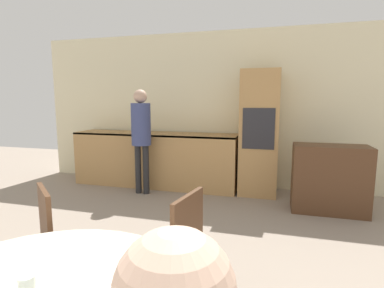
{
  "coord_description": "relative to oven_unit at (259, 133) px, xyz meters",
  "views": [
    {
      "loc": [
        0.66,
        0.54,
        1.47
      ],
      "look_at": [
        -0.05,
        3.11,
        1.08
      ],
      "focal_mm": 28.0,
      "sensor_mm": 36.0,
      "label": 1
    }
  ],
  "objects": [
    {
      "name": "salt_shaker",
      "position": [
        -0.29,
        -3.73,
        -0.19
      ],
      "size": [
        0.03,
        0.03,
        0.09
      ],
      "color": "white",
      "rests_on": "dining_table"
    },
    {
      "name": "kitchen_counter",
      "position": [
        -1.74,
        -0.01,
        -0.49
      ],
      "size": [
        2.82,
        0.6,
        0.91
      ],
      "color": "tan",
      "rests_on": "ground_plane"
    },
    {
      "name": "person_standing",
      "position": [
        -1.76,
        -0.5,
        0.06
      ],
      "size": [
        0.3,
        0.3,
        1.63
      ],
      "color": "#262628",
      "rests_on": "ground_plane"
    },
    {
      "name": "chair_far_left",
      "position": [
        -1.25,
        -3.27,
        -0.46
      ],
      "size": [
        0.56,
        0.56,
        0.91
      ],
      "rotation": [
        0.0,
        0.0,
        5.58
      ],
      "color": "#51331E",
      "rests_on": "ground_plane"
    },
    {
      "name": "cup",
      "position": [
        -0.66,
        -3.88,
        -0.19
      ],
      "size": [
        0.06,
        0.06,
        0.08
      ],
      "color": "silver",
      "rests_on": "dining_table"
    },
    {
      "name": "sideboard",
      "position": [
        0.95,
        -0.57,
        -0.52
      ],
      "size": [
        0.93,
        0.45,
        0.89
      ],
      "color": "#51331E",
      "rests_on": "ground_plane"
    },
    {
      "name": "wall_back",
      "position": [
        -0.43,
        0.34,
        0.34
      ],
      "size": [
        7.12,
        0.05,
        2.6
      ],
      "color": "beige",
      "rests_on": "ground_plane"
    },
    {
      "name": "oven_unit",
      "position": [
        0.0,
        0.0,
        0.0
      ],
      "size": [
        0.58,
        0.59,
        1.92
      ],
      "color": "tan",
      "rests_on": "ground_plane"
    },
    {
      "name": "chair_far_right",
      "position": [
        -0.35,
        -3.05,
        -0.46
      ],
      "size": [
        0.47,
        0.47,
        0.91
      ],
      "rotation": [
        0.0,
        0.0,
        4.53
      ],
      "color": "#51331E",
      "rests_on": "ground_plane"
    }
  ]
}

